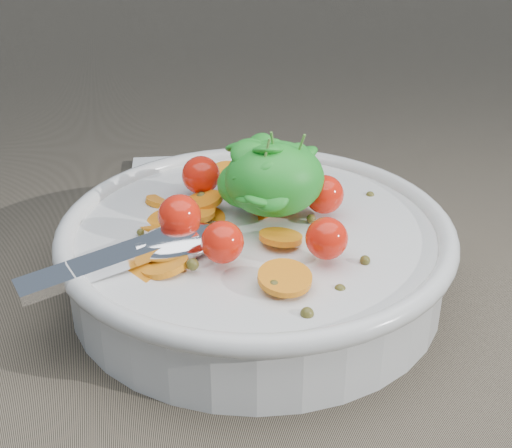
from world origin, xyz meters
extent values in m
plane|color=#776A55|center=(0.00, 0.00, 0.00)|extent=(6.00, 6.00, 0.00)
cylinder|color=silver|center=(0.03, -0.02, 0.03)|extent=(0.30, 0.30, 0.06)
torus|color=silver|center=(0.03, -0.02, 0.06)|extent=(0.31, 0.31, 0.02)
cylinder|color=silver|center=(0.03, -0.02, 0.00)|extent=(0.15, 0.15, 0.01)
cylinder|color=brown|center=(0.03, -0.02, 0.03)|extent=(0.27, 0.27, 0.04)
cylinder|color=orange|center=(-0.05, -0.04, 0.06)|extent=(0.04, 0.04, 0.02)
cylinder|color=orange|center=(-0.05, -0.07, 0.06)|extent=(0.05, 0.05, 0.01)
cylinder|color=orange|center=(0.04, -0.05, 0.06)|extent=(0.04, 0.04, 0.01)
cylinder|color=orange|center=(-0.01, 0.02, 0.05)|extent=(0.04, 0.03, 0.01)
cylinder|color=orange|center=(-0.03, -0.05, 0.06)|extent=(0.05, 0.05, 0.02)
cylinder|color=orange|center=(-0.01, 0.00, 0.06)|extent=(0.04, 0.04, 0.01)
cylinder|color=orange|center=(-0.04, 0.02, 0.05)|extent=(0.05, 0.05, 0.01)
cylinder|color=orange|center=(-0.04, 0.04, 0.06)|extent=(0.03, 0.04, 0.02)
cylinder|color=orange|center=(-0.04, 0.00, 0.06)|extent=(0.03, 0.03, 0.01)
cylinder|color=orange|center=(-0.05, 0.00, 0.05)|extent=(0.05, 0.05, 0.02)
cylinder|color=orange|center=(0.06, 0.05, 0.06)|extent=(0.04, 0.04, 0.01)
cylinder|color=orange|center=(0.05, 0.00, 0.06)|extent=(0.05, 0.04, 0.02)
cylinder|color=orange|center=(-0.02, 0.00, 0.07)|extent=(0.05, 0.05, 0.01)
cylinder|color=orange|center=(0.03, 0.01, 0.05)|extent=(0.04, 0.04, 0.02)
cylinder|color=orange|center=(0.03, -0.11, 0.07)|extent=(0.04, 0.04, 0.01)
cylinder|color=orange|center=(-0.01, 0.02, 0.07)|extent=(0.04, 0.04, 0.01)
cylinder|color=orange|center=(-0.08, -0.07, 0.05)|extent=(0.05, 0.05, 0.01)
cylinder|color=orange|center=(0.02, 0.08, 0.06)|extent=(0.04, 0.04, 0.01)
sphere|color=#4F4A1A|center=(-0.02, -0.03, 0.06)|extent=(0.01, 0.01, 0.01)
sphere|color=#4F4A1A|center=(0.02, -0.12, 0.06)|extent=(0.01, 0.01, 0.01)
sphere|color=#4F4A1A|center=(0.03, -0.14, 0.06)|extent=(0.01, 0.01, 0.01)
sphere|color=#4F4A1A|center=(0.13, 0.02, 0.06)|extent=(0.01, 0.01, 0.01)
sphere|color=#4F4A1A|center=(-0.01, 0.03, 0.07)|extent=(0.01, 0.01, 0.01)
sphere|color=#4F4A1A|center=(0.07, -0.12, 0.06)|extent=(0.01, 0.01, 0.01)
sphere|color=#4F4A1A|center=(0.09, -0.09, 0.06)|extent=(0.01, 0.01, 0.01)
sphere|color=#4F4A1A|center=(0.09, 0.06, 0.06)|extent=(0.01, 0.01, 0.01)
sphere|color=#4F4A1A|center=(-0.06, -0.02, 0.06)|extent=(0.01, 0.01, 0.01)
sphere|color=#4F4A1A|center=(0.07, -0.02, 0.06)|extent=(0.01, 0.01, 0.01)
sphere|color=#4F4A1A|center=(-0.01, 0.05, 0.06)|extent=(0.01, 0.01, 0.01)
sphere|color=#4F4A1A|center=(0.00, 0.08, 0.06)|extent=(0.01, 0.01, 0.01)
sphere|color=#4F4A1A|center=(-0.03, -0.08, 0.06)|extent=(0.01, 0.01, 0.01)
sphere|color=red|center=(0.08, -0.01, 0.08)|extent=(0.03, 0.03, 0.03)
sphere|color=red|center=(0.06, 0.03, 0.08)|extent=(0.03, 0.03, 0.03)
sphere|color=red|center=(-0.01, 0.04, 0.08)|extent=(0.03, 0.03, 0.03)
sphere|color=red|center=(-0.03, -0.03, 0.08)|extent=(0.03, 0.03, 0.03)
sphere|color=red|center=(-0.01, -0.07, 0.08)|extent=(0.03, 0.03, 0.03)
sphere|color=red|center=(0.06, -0.08, 0.08)|extent=(0.03, 0.03, 0.03)
ellipsoid|color=green|center=(0.04, -0.01, 0.09)|extent=(0.08, 0.07, 0.06)
ellipsoid|color=green|center=(0.02, 0.00, 0.08)|extent=(0.05, 0.05, 0.04)
ellipsoid|color=green|center=(0.05, -0.01, 0.10)|extent=(0.03, 0.03, 0.02)
ellipsoid|color=green|center=(0.05, -0.01, 0.11)|extent=(0.03, 0.03, 0.02)
ellipsoid|color=green|center=(0.04, 0.00, 0.12)|extent=(0.03, 0.03, 0.02)
ellipsoid|color=green|center=(0.07, 0.01, 0.10)|extent=(0.03, 0.03, 0.02)
ellipsoid|color=green|center=(0.03, 0.01, 0.11)|extent=(0.03, 0.03, 0.03)
ellipsoid|color=green|center=(0.02, -0.02, 0.10)|extent=(0.03, 0.03, 0.02)
ellipsoid|color=green|center=(0.06, 0.00, 0.11)|extent=(0.02, 0.02, 0.01)
ellipsoid|color=green|center=(0.06, -0.02, 0.10)|extent=(0.03, 0.03, 0.02)
ellipsoid|color=green|center=(0.08, 0.02, 0.08)|extent=(0.03, 0.03, 0.02)
ellipsoid|color=green|center=(0.02, -0.01, 0.12)|extent=(0.04, 0.04, 0.03)
ellipsoid|color=green|center=(0.04, -0.01, 0.11)|extent=(0.03, 0.03, 0.02)
ellipsoid|color=green|center=(0.06, -0.01, 0.11)|extent=(0.03, 0.03, 0.02)
ellipsoid|color=green|center=(0.04, -0.02, 0.10)|extent=(0.03, 0.03, 0.02)
ellipsoid|color=green|center=(0.04, -0.01, 0.11)|extent=(0.03, 0.03, 0.02)
ellipsoid|color=green|center=(0.04, -0.01, 0.11)|extent=(0.02, 0.03, 0.02)
ellipsoid|color=green|center=(0.04, 0.02, 0.09)|extent=(0.04, 0.04, 0.02)
ellipsoid|color=green|center=(0.05, -0.02, 0.11)|extent=(0.02, 0.02, 0.02)
ellipsoid|color=green|center=(0.03, -0.03, 0.11)|extent=(0.03, 0.03, 0.02)
ellipsoid|color=green|center=(0.04, 0.00, 0.11)|extent=(0.03, 0.04, 0.03)
ellipsoid|color=green|center=(0.03, 0.05, 0.10)|extent=(0.04, 0.04, 0.02)
ellipsoid|color=green|center=(0.02, -0.03, 0.09)|extent=(0.04, 0.04, 0.02)
ellipsoid|color=green|center=(0.04, -0.02, 0.12)|extent=(0.03, 0.03, 0.02)
ellipsoid|color=green|center=(0.03, -0.04, 0.09)|extent=(0.04, 0.04, 0.03)
ellipsoid|color=green|center=(0.05, -0.01, 0.11)|extent=(0.02, 0.03, 0.02)
ellipsoid|color=green|center=(0.02, -0.04, 0.09)|extent=(0.03, 0.03, 0.01)
ellipsoid|color=green|center=(0.04, -0.01, 0.11)|extent=(0.02, 0.03, 0.02)
cylinder|color=#4C8C33|center=(0.06, -0.01, 0.11)|extent=(0.01, 0.01, 0.05)
cylinder|color=#4C8C33|center=(0.04, -0.01, 0.11)|extent=(0.01, 0.01, 0.05)
cylinder|color=#4C8C33|center=(0.03, -0.03, 0.11)|extent=(0.01, 0.00, 0.05)
ellipsoid|color=silver|center=(-0.04, -0.04, 0.06)|extent=(0.08, 0.07, 0.02)
cube|color=silver|center=(-0.09, -0.06, 0.06)|extent=(0.13, 0.06, 0.02)
cylinder|color=silver|center=(-0.06, -0.05, 0.07)|extent=(0.03, 0.02, 0.01)
cube|color=white|center=(0.02, 0.18, 0.00)|extent=(0.19, 0.17, 0.01)
camera|label=1|loc=(-0.07, -0.51, 0.33)|focal=50.00mm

